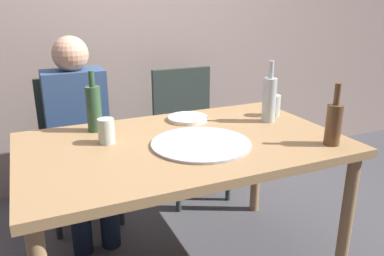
{
  "coord_description": "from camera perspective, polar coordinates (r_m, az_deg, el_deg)",
  "views": [
    {
      "loc": [
        -0.65,
        -1.56,
        1.37
      ],
      "look_at": [
        0.05,
        0.02,
        0.79
      ],
      "focal_mm": 35.98,
      "sensor_mm": 36.0,
      "label": 1
    }
  ],
  "objects": [
    {
      "name": "pizza_tray",
      "position": [
        1.75,
        1.34,
        -2.32
      ],
      "size": [
        0.46,
        0.46,
        0.01
      ],
      "primitive_type": "cylinder",
      "color": "#ADADB2",
      "rests_on": "dining_table"
    },
    {
      "name": "chair_left",
      "position": [
        2.57,
        -16.58,
        -1.66
      ],
      "size": [
        0.44,
        0.44,
        0.9
      ],
      "rotation": [
        0.0,
        0.0,
        3.14
      ],
      "color": "#2D3833",
      "rests_on": "ground_plane"
    },
    {
      "name": "wine_bottle",
      "position": [
        2.09,
        11.39,
        4.3
      ],
      "size": [
        0.07,
        0.07,
        0.33
      ],
      "color": "#B2BCC1",
      "rests_on": "dining_table"
    },
    {
      "name": "plate_stack",
      "position": [
        2.1,
        -0.63,
        1.44
      ],
      "size": [
        0.22,
        0.22,
        0.02
      ],
      "primitive_type": "cylinder",
      "color": "white",
      "rests_on": "dining_table"
    },
    {
      "name": "tumbler_near",
      "position": [
        2.22,
        11.96,
        3.29
      ],
      "size": [
        0.08,
        0.08,
        0.12
      ],
      "primitive_type": "cylinder",
      "color": "#B7C6BC",
      "rests_on": "dining_table"
    },
    {
      "name": "chair_right",
      "position": [
        2.76,
        -0.56,
        0.54
      ],
      "size": [
        0.44,
        0.44,
        0.9
      ],
      "rotation": [
        0.0,
        0.0,
        3.14
      ],
      "color": "#2D3833",
      "rests_on": "ground_plane"
    },
    {
      "name": "back_wall",
      "position": [
        2.93,
        -11.72,
        16.88
      ],
      "size": [
        6.0,
        0.1,
        2.6
      ],
      "primitive_type": "cube",
      "color": "gray",
      "rests_on": "ground_plane"
    },
    {
      "name": "dining_table",
      "position": [
        1.83,
        -1.26,
        -4.19
      ],
      "size": [
        1.48,
        0.9,
        0.74
      ],
      "color": "#99754C",
      "rests_on": "ground_plane"
    },
    {
      "name": "water_bottle",
      "position": [
        1.96,
        -14.35,
        2.95
      ],
      "size": [
        0.07,
        0.07,
        0.3
      ],
      "color": "#2D5133",
      "rests_on": "dining_table"
    },
    {
      "name": "tumbler_far",
      "position": [
        1.79,
        -12.59,
        -0.44
      ],
      "size": [
        0.08,
        0.08,
        0.12
      ],
      "primitive_type": "cylinder",
      "color": "#B7C6BC",
      "rests_on": "dining_table"
    },
    {
      "name": "guest_in_sweater",
      "position": [
        2.38,
        -16.34,
        0.07
      ],
      "size": [
        0.36,
        0.56,
        1.17
      ],
      "rotation": [
        0.0,
        0.0,
        3.14
      ],
      "color": "navy",
      "rests_on": "ground_plane"
    },
    {
      "name": "beer_bottle",
      "position": [
        1.84,
        20.26,
        0.73
      ],
      "size": [
        0.07,
        0.07,
        0.28
      ],
      "color": "brown",
      "rests_on": "dining_table"
    }
  ]
}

